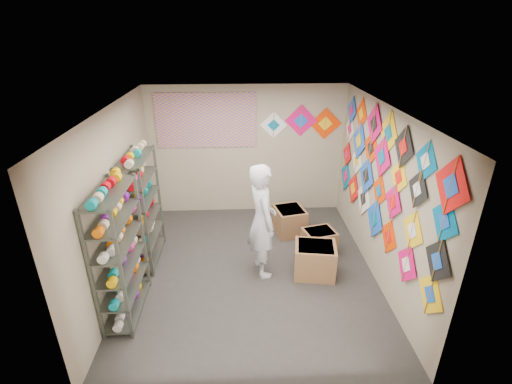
{
  "coord_description": "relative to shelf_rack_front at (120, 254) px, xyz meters",
  "views": [
    {
      "loc": [
        -0.16,
        -5.09,
        3.75
      ],
      "look_at": [
        0.1,
        0.3,
        1.3
      ],
      "focal_mm": 26.0,
      "sensor_mm": 36.0,
      "label": 1
    }
  ],
  "objects": [
    {
      "name": "ground",
      "position": [
        1.78,
        0.85,
        -0.95
      ],
      "size": [
        4.5,
        4.5,
        0.0
      ],
      "primitive_type": "plane",
      "color": "#312E2B"
    },
    {
      "name": "room_walls",
      "position": [
        1.78,
        0.85,
        0.69
      ],
      "size": [
        4.5,
        4.5,
        4.5
      ],
      "color": "tan",
      "rests_on": "ground"
    },
    {
      "name": "shelf_rack_front",
      "position": [
        0.0,
        0.0,
        0.0
      ],
      "size": [
        0.4,
        1.1,
        1.9
      ],
      "primitive_type": "cube",
      "color": "#4C5147",
      "rests_on": "ground"
    },
    {
      "name": "shelf_rack_back",
      "position": [
        0.0,
        1.3,
        0.0
      ],
      "size": [
        0.4,
        1.1,
        1.9
      ],
      "primitive_type": "cube",
      "color": "#4C5147",
      "rests_on": "ground"
    },
    {
      "name": "string_spools",
      "position": [
        -0.0,
        0.65,
        0.1
      ],
      "size": [
        0.12,
        2.36,
        0.12
      ],
      "color": "#EC238D",
      "rests_on": "ground"
    },
    {
      "name": "kite_wall_display",
      "position": [
        3.76,
        0.91,
        0.7
      ],
      "size": [
        0.06,
        4.21,
        2.07
      ],
      "color": "yellow",
      "rests_on": "room_walls"
    },
    {
      "name": "back_wall_kites",
      "position": [
        2.92,
        3.09,
        0.98
      ],
      "size": [
        1.65,
        0.02,
        0.72
      ],
      "color": "white",
      "rests_on": "room_walls"
    },
    {
      "name": "poster",
      "position": [
        0.98,
        3.08,
        1.05
      ],
      "size": [
        2.0,
        0.01,
        1.1
      ],
      "primitive_type": "cube",
      "color": "#7650AD",
      "rests_on": "room_walls"
    },
    {
      "name": "shopkeeper",
      "position": [
        1.96,
        0.84,
        -0.01
      ],
      "size": [
        0.91,
        0.79,
        1.89
      ],
      "primitive_type": "imported",
      "rotation": [
        0.0,
        0.0,
        1.83
      ],
      "color": "silver",
      "rests_on": "ground"
    },
    {
      "name": "carton_a",
      "position": [
        2.81,
        0.71,
        -0.68
      ],
      "size": [
        0.72,
        0.63,
        0.54
      ],
      "primitive_type": "cube",
      "rotation": [
        0.0,
        0.0,
        -0.15
      ],
      "color": "brown",
      "rests_on": "ground"
    },
    {
      "name": "carton_b",
      "position": [
        3.01,
        1.33,
        -0.73
      ],
      "size": [
        0.63,
        0.56,
        0.44
      ],
      "primitive_type": "cube",
      "rotation": [
        0.0,
        0.0,
        0.25
      ],
      "color": "brown",
      "rests_on": "ground"
    },
    {
      "name": "carton_c",
      "position": [
        2.58,
        2.06,
        -0.69
      ],
      "size": [
        0.65,
        0.69,
        0.52
      ],
      "primitive_type": "cube",
      "rotation": [
        0.0,
        0.0,
        0.22
      ],
      "color": "brown",
      "rests_on": "ground"
    }
  ]
}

